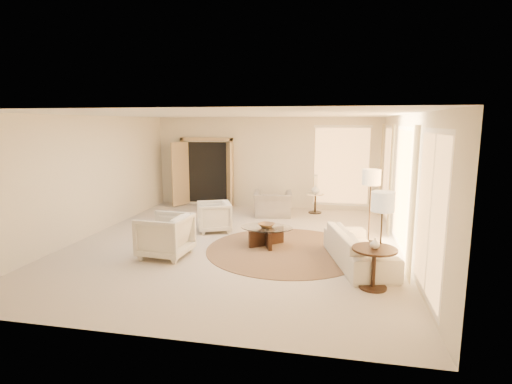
% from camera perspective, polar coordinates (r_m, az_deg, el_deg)
% --- Properties ---
extents(room, '(7.04, 8.04, 2.83)m').
position_cam_1_polar(room, '(8.59, -3.14, 1.60)').
color(room, beige).
rests_on(room, ground).
extents(windows_right, '(0.10, 6.40, 2.40)m').
position_cam_1_polar(windows_right, '(8.53, 20.09, 0.62)').
color(windows_right, '#FFB966').
rests_on(windows_right, room).
extents(window_back_corner, '(1.70, 0.10, 2.40)m').
position_cam_1_polar(window_back_corner, '(12.25, 12.11, 3.65)').
color(window_back_corner, '#FFB966').
rests_on(window_back_corner, room).
extents(curtains_right, '(0.06, 5.20, 2.60)m').
position_cam_1_polar(curtains_right, '(9.41, 18.97, 1.19)').
color(curtains_right, '#C6B581').
rests_on(curtains_right, room).
extents(french_doors, '(1.95, 0.66, 2.16)m').
position_cam_1_polar(french_doors, '(12.81, -7.09, 2.78)').
color(french_doors, tan).
rests_on(french_doors, room).
extents(area_rug, '(4.25, 4.25, 0.01)m').
position_cam_1_polar(area_rug, '(8.47, 4.34, -8.22)').
color(area_rug, '#412B1B').
rests_on(area_rug, room).
extents(sofa, '(1.36, 2.30, 0.63)m').
position_cam_1_polar(sofa, '(7.80, 14.46, -7.75)').
color(sofa, silver).
rests_on(sofa, room).
extents(armchair_left, '(0.97, 1.00, 0.80)m').
position_cam_1_polar(armchair_left, '(9.83, -6.04, -3.31)').
color(armchair_left, silver).
rests_on(armchair_left, room).
extents(armchair_right, '(0.92, 0.97, 0.93)m').
position_cam_1_polar(armchair_right, '(8.14, -12.88, -5.81)').
color(armchair_right, silver).
rests_on(armchair_right, room).
extents(accent_chair, '(1.17, 0.85, 0.94)m').
position_cam_1_polar(accent_chair, '(11.35, 2.43, -1.13)').
color(accent_chair, gray).
rests_on(accent_chair, room).
extents(coffee_table, '(1.37, 1.37, 0.41)m').
position_cam_1_polar(coffee_table, '(8.67, 1.52, -6.02)').
color(coffee_table, black).
rests_on(coffee_table, room).
extents(end_table, '(0.71, 0.71, 0.67)m').
position_cam_1_polar(end_table, '(6.72, 16.50, -9.42)').
color(end_table, black).
rests_on(end_table, room).
extents(side_table, '(0.50, 0.50, 0.58)m').
position_cam_1_polar(side_table, '(11.87, 8.46, -1.31)').
color(side_table, '#2E251B').
rests_on(side_table, room).
extents(floor_lamp_near, '(0.40, 0.40, 1.64)m').
position_cam_1_polar(floor_lamp_near, '(8.98, 16.14, 1.58)').
color(floor_lamp_near, '#2E251B').
rests_on(floor_lamp_near, room).
extents(floor_lamp_far, '(0.37, 0.37, 1.54)m').
position_cam_1_polar(floor_lamp_far, '(6.75, 17.64, -1.90)').
color(floor_lamp_far, '#2E251B').
rests_on(floor_lamp_far, room).
extents(bowl, '(0.44, 0.44, 0.08)m').
position_cam_1_polar(bowl, '(8.62, 1.52, -4.76)').
color(bowl, brown).
rests_on(bowl, coffee_table).
extents(end_vase, '(0.19, 0.19, 0.17)m').
position_cam_1_polar(end_vase, '(6.63, 16.63, -7.07)').
color(end_vase, white).
rests_on(end_vase, end_table).
extents(side_vase, '(0.32, 0.32, 0.27)m').
position_cam_1_polar(side_vase, '(11.80, 8.50, 0.41)').
color(side_vase, white).
rests_on(side_vase, side_table).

